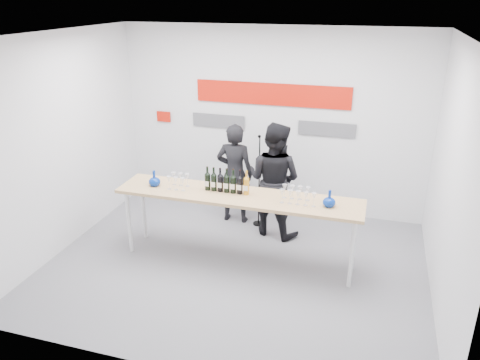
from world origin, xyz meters
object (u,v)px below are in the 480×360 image
Objects in this scene: presenter_left at (235,174)px; mic_stand at (259,198)px; tasting_table at (238,200)px; presenter_right at (274,180)px.

mic_stand is (0.41, -0.05, -0.35)m from presenter_left.
mic_stand is (0.01, 1.11, -0.45)m from tasting_table.
mic_stand is (-0.27, 0.19, -0.42)m from presenter_right.
presenter_right is at bearing 158.72° from presenter_left.
tasting_table is 1.20m from mic_stand.
presenter_right is 1.17× the size of mic_stand.
presenter_left is at bearing 176.25° from mic_stand.
tasting_table is 1.23m from presenter_left.
presenter_right is 0.53m from mic_stand.
presenter_right reaches higher than presenter_left.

